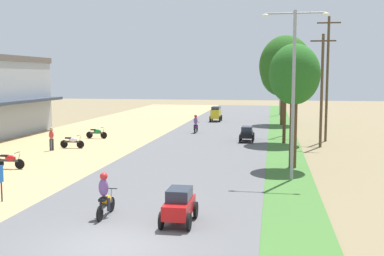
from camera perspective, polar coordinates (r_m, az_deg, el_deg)
ground_plane at (r=14.89m, az=-10.09°, el=-14.12°), size 180.00×180.00×0.00m
road_strip at (r=14.88m, az=-10.09°, el=-13.98°), size 9.00×140.00×0.08m
parked_motorbike_nearest at (r=28.08m, az=-21.14°, el=-3.61°), size 1.80×0.54×0.94m
parked_motorbike_second at (r=34.74m, az=-14.23°, el=-1.56°), size 1.80×0.54×0.94m
parked_motorbike_third at (r=39.66m, az=-11.41°, el=-0.54°), size 1.80×0.54×0.94m
pedestrian_on_shoulder at (r=33.87m, az=-16.61°, el=-1.12°), size 0.39×0.43×1.62m
median_tree_nearest at (r=26.74m, az=12.26°, el=6.19°), size 2.81×2.81×6.89m
median_tree_second at (r=36.64m, az=11.22°, el=7.34°), size 3.95×3.95×8.17m
median_tree_third at (r=50.56m, az=10.85°, el=6.51°), size 4.53×4.53×7.86m
streetlamp_near at (r=23.50m, az=12.15°, el=5.21°), size 3.16×0.20×8.25m
streetlamp_mid at (r=41.14m, az=11.10°, el=5.03°), size 3.16×0.20×7.42m
streetlamp_far at (r=63.51m, az=10.62°, el=5.67°), size 3.16×0.20×7.93m
utility_pole_near at (r=38.85m, az=16.01°, el=5.92°), size 1.80×0.20×9.80m
utility_pole_far at (r=35.57m, az=15.39°, el=4.62°), size 1.80×0.20×8.19m
car_hatchback_red at (r=16.54m, az=-1.56°, el=-9.22°), size 1.04×2.00×1.23m
car_sedan_black at (r=37.18m, az=6.65°, el=-0.61°), size 1.10×2.26×1.19m
car_van_yellow at (r=53.56m, az=2.91°, el=1.82°), size 1.19×2.41×1.67m
motorbike_foreground_rider at (r=17.53m, az=-10.45°, el=-8.07°), size 0.54×1.80×1.66m
motorbike_ahead_second at (r=42.56m, az=0.46°, el=0.45°), size 0.54×1.80×1.66m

